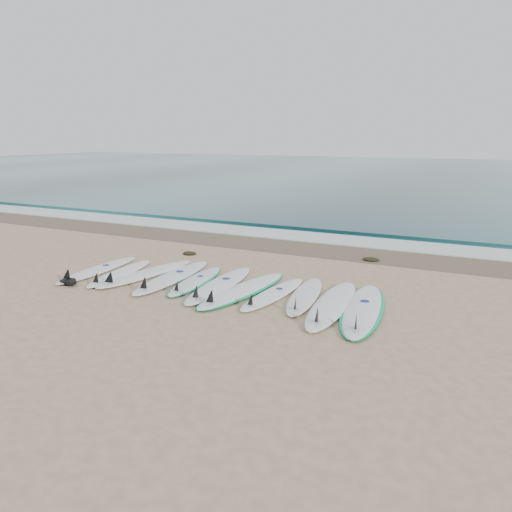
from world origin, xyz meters
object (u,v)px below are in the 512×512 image
at_px(surfboard_5, 219,285).
at_px(surfboard_10, 363,309).
at_px(surfboard_0, 96,270).
at_px(leash_coil, 69,282).

distance_m(surfboard_5, surfboard_10, 2.96).
distance_m(surfboard_0, surfboard_5, 3.05).
xyz_separation_m(surfboard_5, leash_coil, (-2.89, -1.14, -0.01)).
bearing_deg(surfboard_5, surfboard_10, -7.34).
bearing_deg(surfboard_10, surfboard_5, 169.07).
bearing_deg(leash_coil, surfboard_10, 9.66).
xyz_separation_m(surfboard_0, leash_coil, (0.15, -0.95, -0.01)).
bearing_deg(surfboard_5, surfboard_0, 178.94).
bearing_deg(surfboard_10, surfboard_0, 172.25).
bearing_deg(surfboard_5, leash_coil, -163.13).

